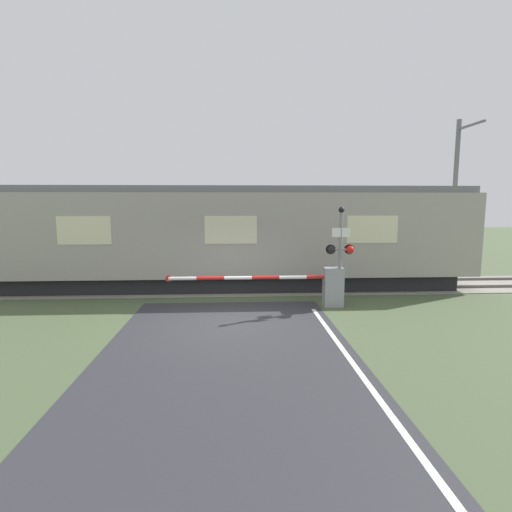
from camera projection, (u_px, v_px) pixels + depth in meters
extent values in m
plane|color=#475638|center=(230.00, 321.00, 11.06)|extent=(80.00, 80.00, 0.00)
cube|color=gray|center=(231.00, 287.00, 15.45)|extent=(36.00, 3.20, 0.03)
cube|color=#595451|center=(231.00, 289.00, 14.73)|extent=(36.00, 0.08, 0.10)
cube|color=#595451|center=(231.00, 281.00, 16.15)|extent=(36.00, 0.08, 0.10)
cube|color=black|center=(232.00, 280.00, 15.41)|extent=(16.53, 2.50, 0.60)
cube|color=#9E998E|center=(231.00, 233.00, 15.17)|extent=(17.97, 2.94, 3.00)
cube|color=slate|center=(231.00, 190.00, 14.96)|extent=(17.61, 2.70, 0.24)
cube|color=beige|center=(372.00, 229.00, 13.94)|extent=(1.80, 0.02, 0.96)
cube|color=beige|center=(231.00, 230.00, 13.68)|extent=(1.80, 0.02, 0.96)
cube|color=beige|center=(84.00, 230.00, 13.42)|extent=(1.80, 0.02, 0.96)
cube|color=gray|center=(333.00, 287.00, 12.55)|extent=(0.60, 0.44, 1.24)
cylinder|color=gray|center=(333.00, 277.00, 12.51)|extent=(0.16, 0.16, 0.18)
cylinder|color=red|center=(320.00, 277.00, 12.48)|extent=(0.85, 0.11, 0.11)
cylinder|color=white|center=(293.00, 277.00, 12.44)|extent=(0.85, 0.11, 0.11)
cylinder|color=red|center=(266.00, 278.00, 12.39)|extent=(0.85, 0.11, 0.11)
cylinder|color=white|center=(238.00, 278.00, 12.35)|extent=(0.85, 0.11, 0.11)
cylinder|color=red|center=(210.00, 278.00, 12.31)|extent=(0.85, 0.11, 0.11)
cylinder|color=white|center=(183.00, 278.00, 12.26)|extent=(0.85, 0.11, 0.11)
cylinder|color=red|center=(169.00, 279.00, 12.24)|extent=(0.20, 0.02, 0.20)
cylinder|color=gray|center=(340.00, 261.00, 12.31)|extent=(0.11, 0.11, 2.94)
cube|color=gray|center=(340.00, 250.00, 12.26)|extent=(0.70, 0.07, 0.07)
sphere|color=black|center=(332.00, 250.00, 12.19)|extent=(0.24, 0.24, 0.24)
sphere|color=red|center=(350.00, 250.00, 12.22)|extent=(0.24, 0.24, 0.24)
cylinder|color=black|center=(331.00, 249.00, 12.30)|extent=(0.30, 0.06, 0.30)
cylinder|color=black|center=(349.00, 249.00, 12.33)|extent=(0.30, 0.06, 0.30)
cube|color=white|center=(341.00, 232.00, 12.15)|extent=(0.56, 0.02, 0.28)
sphere|color=black|center=(342.00, 210.00, 12.10)|extent=(0.18, 0.18, 0.18)
cylinder|color=slate|center=(454.00, 200.00, 17.44)|extent=(0.20, 0.20, 6.77)
cube|color=slate|center=(471.00, 125.00, 16.15)|extent=(0.10, 1.80, 0.08)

